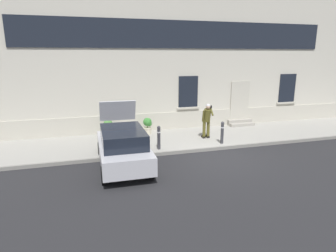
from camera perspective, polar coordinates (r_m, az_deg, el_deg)
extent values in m
plane|color=#232326|center=(12.18, 9.74, -6.26)|extent=(80.00, 80.00, 0.00)
cube|color=#99968E|center=(14.60, 5.05, -2.38)|extent=(24.00, 3.60, 0.15)
cube|color=gray|center=(12.96, 7.97, -4.59)|extent=(24.00, 0.12, 0.15)
cube|color=beige|center=(16.38, 2.15, 12.49)|extent=(24.00, 1.40, 7.50)
cube|color=#BCB7A8|center=(16.10, 2.84, 0.96)|extent=(24.00, 0.08, 1.10)
cube|color=maroon|center=(17.34, 14.03, 4.76)|extent=(1.00, 0.08, 2.10)
cube|color=#BCB7A8|center=(17.32, 14.07, 4.92)|extent=(1.16, 0.06, 2.24)
cube|color=black|center=(15.91, 4.04, 6.82)|extent=(1.10, 0.06, 1.70)
cube|color=#BCB7A8|center=(16.02, 4.02, 3.61)|extent=(1.30, 0.12, 0.10)
cube|color=black|center=(19.05, 22.61, 6.97)|extent=(1.10, 0.06, 1.70)
cube|color=#BCB7A8|center=(19.14, 22.41, 4.29)|extent=(1.30, 0.12, 0.10)
cube|color=black|center=(15.71, 3.06, 17.71)|extent=(16.80, 0.06, 1.40)
cube|color=#9E998E|center=(17.21, 14.51, 0.28)|extent=(1.51, 0.32, 0.16)
cube|color=#9E998E|center=(17.46, 14.01, 0.78)|extent=(1.51, 0.32, 0.32)
cube|color=#B7B7BF|center=(11.09, -8.92, -4.88)|extent=(1.78, 4.01, 0.64)
cube|color=black|center=(10.77, -8.95, -2.11)|extent=(1.56, 2.41, 0.56)
cube|color=black|center=(13.06, -9.94, -3.02)|extent=(1.66, 0.11, 0.20)
cube|color=yellow|center=(13.01, -9.97, -2.26)|extent=(0.52, 0.02, 0.12)
cube|color=#B21414|center=(12.90, -13.35, -1.38)|extent=(0.16, 0.04, 0.18)
cube|color=#B21414|center=(13.03, -6.71, -0.94)|extent=(0.16, 0.04, 0.18)
cube|color=#B7B7BF|center=(12.16, -9.97, 3.01)|extent=(1.49, 0.37, 0.87)
cylinder|color=black|center=(9.84, -12.53, -9.54)|extent=(0.20, 0.60, 0.60)
cylinder|color=black|center=(10.02, -3.32, -8.78)|extent=(0.20, 0.60, 0.60)
cylinder|color=black|center=(12.46, -13.28, -4.51)|extent=(0.20, 0.60, 0.60)
cylinder|color=black|center=(12.61, -6.03, -3.99)|extent=(0.20, 0.60, 0.60)
cylinder|color=#333338|center=(13.51, 10.71, -1.49)|extent=(0.14, 0.14, 0.95)
sphere|color=#333338|center=(13.39, 10.80, 0.55)|extent=(0.15, 0.15, 0.15)
cylinder|color=silver|center=(13.44, 10.76, -0.28)|extent=(0.15, 0.15, 0.06)
cylinder|color=#333338|center=(12.49, -1.83, -2.53)|extent=(0.14, 0.14, 0.95)
sphere|color=#333338|center=(12.36, -1.85, -0.33)|extent=(0.15, 0.15, 0.15)
cylinder|color=silver|center=(12.41, -1.84, -1.22)|extent=(0.15, 0.15, 0.06)
cylinder|color=#514C1E|center=(14.25, 7.19, -0.65)|extent=(0.15, 0.15, 0.82)
cube|color=black|center=(14.41, 7.05, -2.13)|extent=(0.12, 0.28, 0.10)
cylinder|color=#514C1E|center=(14.33, 8.00, -0.59)|extent=(0.15, 0.15, 0.82)
cube|color=black|center=(14.49, 7.85, -2.07)|extent=(0.12, 0.28, 0.10)
cylinder|color=#514C1E|center=(14.08, 7.78, 2.13)|extent=(0.34, 0.45, 0.67)
sphere|color=tan|center=(13.91, 7.98, 3.84)|extent=(0.22, 0.22, 0.22)
sphere|color=silver|center=(13.91, 7.99, 3.96)|extent=(0.21, 0.21, 0.21)
cylinder|color=#514C1E|center=(13.95, 7.03, 1.99)|extent=(0.09, 0.20, 0.57)
cylinder|color=#514C1E|center=(14.07, 8.64, 2.95)|extent=(0.09, 0.41, 0.42)
cube|color=black|center=(13.96, 8.58, 3.77)|extent=(0.07, 0.02, 0.15)
cylinder|color=#2D2D30|center=(14.99, -11.75, -1.21)|extent=(0.40, 0.40, 0.34)
cylinder|color=#2D2D30|center=(14.96, -11.77, -0.69)|extent=(0.44, 0.44, 0.05)
cylinder|color=#47331E|center=(14.92, -11.80, -0.14)|extent=(0.04, 0.04, 0.24)
sphere|color=#4C843D|center=(14.88, -11.84, 0.54)|extent=(0.44, 0.44, 0.44)
sphere|color=#4C843D|center=(14.86, -11.42, 0.14)|extent=(0.24, 0.24, 0.24)
cylinder|color=beige|center=(14.99, -4.08, -0.95)|extent=(0.40, 0.40, 0.34)
cylinder|color=beige|center=(14.96, -4.09, -0.43)|extent=(0.44, 0.44, 0.05)
cylinder|color=#47331E|center=(14.92, -4.10, 0.13)|extent=(0.04, 0.04, 0.24)
sphere|color=#387F33|center=(14.88, -4.11, 0.80)|extent=(0.44, 0.44, 0.44)
sphere|color=#387F33|center=(14.88, -3.69, 0.41)|extent=(0.24, 0.24, 0.24)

